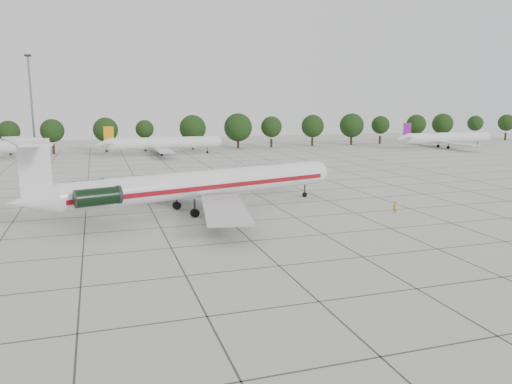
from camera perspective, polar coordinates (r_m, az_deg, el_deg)
ground at (r=57.57m, az=-2.90°, el=-3.50°), size 260.00×260.00×0.00m
apron_joints at (r=71.83m, az=-5.98°, el=-0.71°), size 170.00×170.00×0.02m
main_airliner at (r=62.36m, az=-7.61°, el=0.82°), size 41.92×32.26×9.98m
ground_crew at (r=64.15m, az=15.56°, el=-1.69°), size 0.63×0.47×1.58m
bg_airliner_c at (r=129.71m, az=-10.55°, el=5.49°), size 28.24×27.20×7.40m
bg_airliner_e at (r=155.35m, az=20.89°, el=5.79°), size 28.24×27.20×7.40m
tree_line at (r=139.26m, az=-16.81°, el=6.82°), size 249.86×8.44×10.22m
floodlight_mast at (r=146.85m, az=-24.30°, el=9.76°), size 1.60×1.60×25.45m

